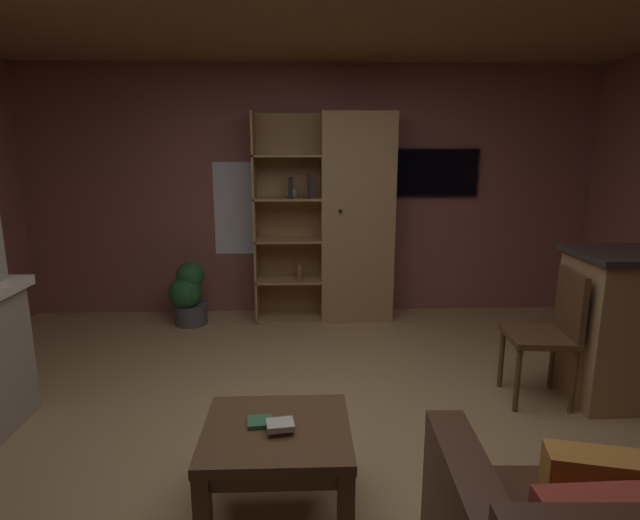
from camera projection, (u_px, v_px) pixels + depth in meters
The scene contains 10 objects.
floor at pixel (323, 456), 2.91m from camera, with size 5.84×5.31×0.02m, color tan.
wall_back at pixel (312, 192), 5.25m from camera, with size 5.96×0.06×2.53m, color #8E544C.
window_pane_back at pixel (245, 209), 5.23m from camera, with size 0.63×0.01×0.94m, color white.
bookshelf_cabinet at pixel (348, 219), 5.05m from camera, with size 1.37×0.41×2.05m.
coffee_table at pixel (277, 445), 2.35m from camera, with size 0.68×0.61×0.46m.
table_book_0 at pixel (260, 422), 2.36m from camera, with size 0.12×0.10×0.02m, color #387247.
table_book_1 at pixel (280, 425), 2.28m from camera, with size 0.12×0.10×0.03m, color beige.
dining_chair at pixel (552, 327), 3.43m from camera, with size 0.46×0.46×0.92m.
potted_floor_plant at pixel (188, 294), 5.00m from camera, with size 0.36×0.35×0.63m.
wall_mounted_tv at pixel (436, 173), 5.20m from camera, with size 0.86×0.06×0.48m.
Camera 1 is at (-0.11, -2.60, 1.71)m, focal length 28.53 mm.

